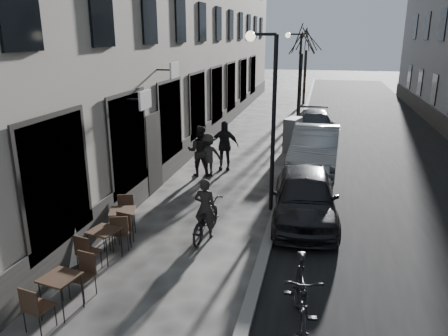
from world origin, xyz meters
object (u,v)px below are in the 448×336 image
at_px(bistro_set_a, 61,291).
at_px(pedestrian_near, 200,151).
at_px(bistro_set_b, 105,241).
at_px(sign_board, 66,249).
at_px(utility_cabinet, 293,135).
at_px(streetlamp_near, 268,103).
at_px(bicycle, 205,219).
at_px(car_near, 305,196).
at_px(tree_far, 307,39).
at_px(car_far, 315,125).
at_px(bistro_set_c, 123,221).
at_px(tree_near, 302,40).
at_px(pedestrian_mid, 208,155).
at_px(car_mid, 315,148).
at_px(streetlamp_far, 296,70).
at_px(pedestrian_far, 224,145).
at_px(moped, 301,297).

relative_size(bistro_set_a, pedestrian_near, 0.83).
height_order(bistro_set_b, sign_board, sign_board).
height_order(bistro_set_b, utility_cabinet, utility_cabinet).
distance_m(streetlamp_near, bistro_set_a, 7.13).
bearing_deg(utility_cabinet, bicycle, -83.74).
xyz_separation_m(streetlamp_near, car_near, (1.17, -0.58, -2.43)).
relative_size(bistro_set_b, car_near, 0.36).
relative_size(tree_far, sign_board, 5.16).
relative_size(bicycle, car_near, 0.43).
bearing_deg(car_far, utility_cabinet, -113.18).
bearing_deg(bistro_set_c, tree_near, 60.22).
relative_size(bistro_set_a, pedestrian_mid, 0.98).
height_order(tree_near, pedestrian_mid, tree_near).
bearing_deg(bicycle, pedestrian_near, -68.81).
relative_size(streetlamp_near, bicycle, 2.79).
xyz_separation_m(car_near, car_mid, (0.14, 5.08, 0.08)).
distance_m(tree_far, bicycle, 23.58).
distance_m(bistro_set_b, sign_board, 0.85).
distance_m(streetlamp_far, car_far, 3.57).
xyz_separation_m(streetlamp_near, car_mid, (1.31, 4.50, -2.36)).
bearing_deg(streetlamp_far, pedestrian_far, -103.97).
xyz_separation_m(sign_board, moped, (5.18, -1.03, 0.21)).
bearing_deg(pedestrian_near, pedestrian_far, -132.07).
height_order(streetlamp_far, car_mid, streetlamp_far).
bearing_deg(car_mid, bicycle, -108.46).
height_order(sign_board, pedestrian_mid, pedestrian_mid).
xyz_separation_m(sign_board, pedestrian_far, (1.77, 8.03, 0.50)).
bearing_deg(pedestrian_mid, moped, 87.28).
bearing_deg(streetlamp_far, tree_far, 89.54).
xyz_separation_m(tree_near, pedestrian_near, (-2.85, -12.30, -3.73)).
distance_m(bicycle, car_mid, 7.15).
xyz_separation_m(streetlamp_near, car_far, (1.17, 9.73, -2.49)).
height_order(pedestrian_near, car_mid, pedestrian_near).
relative_size(tree_near, sign_board, 5.16).
height_order(pedestrian_mid, car_far, pedestrian_mid).
relative_size(sign_board, pedestrian_far, 0.59).
height_order(streetlamp_near, sign_board, streetlamp_near).
distance_m(bistro_set_a, utility_cabinet, 13.29).
distance_m(tree_near, pedestrian_mid, 13.10).
relative_size(streetlamp_far, car_mid, 1.04).
relative_size(tree_near, car_mid, 1.17).
relative_size(pedestrian_near, car_mid, 0.38).
distance_m(bistro_set_b, car_near, 5.45).
height_order(bistro_set_a, car_far, car_far).
distance_m(pedestrian_mid, car_near, 4.93).
relative_size(pedestrian_near, car_far, 0.41).
relative_size(bicycle, pedestrian_far, 0.97).
distance_m(streetlamp_far, bistro_set_a, 18.32).
bearing_deg(moped, bistro_set_b, 154.87).
height_order(tree_far, car_near, tree_far).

